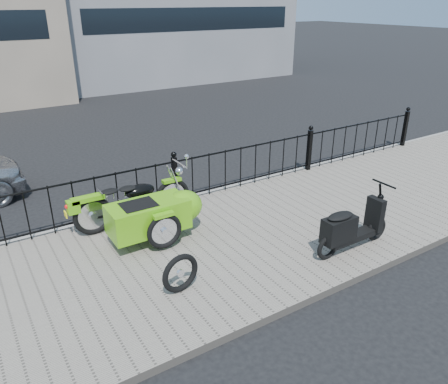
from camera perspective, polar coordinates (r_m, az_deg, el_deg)
ground at (r=7.81m, az=-1.96°, el=-5.67°), size 120.00×120.00×0.00m
sidewalk at (r=7.41m, az=0.01°, el=-6.89°), size 30.00×3.80×0.12m
curb at (r=8.92m, az=-6.66°, el=-1.43°), size 30.00×0.10×0.12m
iron_fence at (r=8.59m, az=-6.42°, el=1.41°), size 14.11×0.11×1.08m
motorcycle_sidecar at (r=7.44m, az=-9.03°, el=-2.38°), size 2.28×1.48×0.98m
scooter at (r=7.21m, az=16.10°, el=-4.60°), size 1.54×0.45×1.04m
spare_tire at (r=6.11m, az=-5.72°, el=-10.51°), size 0.58×0.16×0.58m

